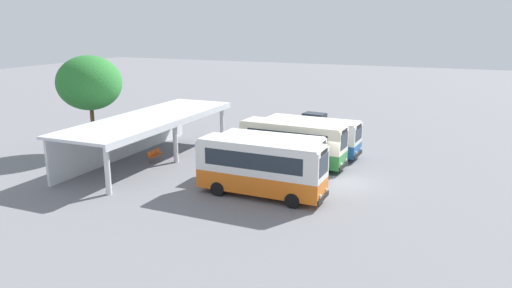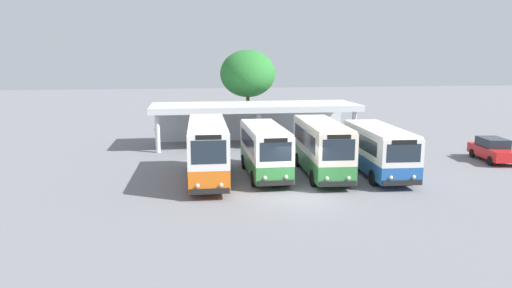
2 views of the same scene
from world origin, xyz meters
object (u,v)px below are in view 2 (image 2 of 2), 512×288
object	(u,v)px
city_bus_nearest_orange	(207,149)
city_bus_middle_cream	(321,146)
city_bus_fourth_amber	(378,149)
waiting_chair_second_from_end	(252,139)
waiting_chair_end_by_column	(245,140)
parked_car_flank	(493,150)
waiting_chair_middle_seat	(258,139)
city_bus_second_in_row	(265,149)

from	to	relation	value
city_bus_nearest_orange	city_bus_middle_cream	size ratio (longest dim) A/B	1.01
city_bus_fourth_amber	waiting_chair_second_from_end	size ratio (longest dim) A/B	9.00
waiting_chair_end_by_column	waiting_chair_second_from_end	bearing A→B (deg)	-0.66
city_bus_middle_cream	waiting_chair_second_from_end	distance (m)	10.71
waiting_chair_end_by_column	city_bus_nearest_orange	bearing A→B (deg)	-108.38
city_bus_fourth_amber	waiting_chair_end_by_column	size ratio (longest dim) A/B	9.00
city_bus_middle_cream	parked_car_flank	distance (m)	13.19
waiting_chair_end_by_column	waiting_chair_middle_seat	size ratio (longest dim) A/B	1.00
city_bus_second_in_row	waiting_chair_second_from_end	world-z (taller)	city_bus_second_in_row
city_bus_nearest_orange	waiting_chair_second_from_end	world-z (taller)	city_bus_nearest_orange
city_bus_fourth_amber	waiting_chair_middle_seat	distance (m)	12.23
city_bus_fourth_amber	waiting_chair_middle_seat	world-z (taller)	city_bus_fourth_amber
parked_car_flank	waiting_chair_middle_seat	bearing A→B (deg)	151.55
waiting_chair_end_by_column	waiting_chair_middle_seat	bearing A→B (deg)	1.90
city_bus_fourth_amber	waiting_chair_end_by_column	world-z (taller)	city_bus_fourth_amber
city_bus_second_in_row	waiting_chair_middle_seat	distance (m)	10.11
city_bus_nearest_orange	waiting_chair_second_from_end	bearing A→B (deg)	68.90
city_bus_middle_cream	city_bus_nearest_orange	bearing A→B (deg)	-177.40
city_bus_middle_cream	city_bus_fourth_amber	bearing A→B (deg)	-7.39
city_bus_nearest_orange	parked_car_flank	world-z (taller)	city_bus_nearest_orange
parked_car_flank	city_bus_middle_cream	bearing A→B (deg)	-171.24
city_bus_middle_cream	waiting_chair_second_from_end	bearing A→B (deg)	105.57
city_bus_second_in_row	city_bus_fourth_amber	xyz separation A→B (m)	(6.93, -0.77, -0.05)
city_bus_second_in_row	waiting_chair_end_by_column	distance (m)	10.00
city_bus_middle_cream	city_bus_second_in_row	bearing A→B (deg)	174.73
city_bus_second_in_row	waiting_chair_end_by_column	world-z (taller)	city_bus_second_in_row
waiting_chair_end_by_column	waiting_chair_middle_seat	world-z (taller)	same
parked_car_flank	city_bus_nearest_orange	bearing A→B (deg)	-173.37
parked_car_flank	city_bus_second_in_row	bearing A→B (deg)	-174.16
parked_car_flank	city_bus_fourth_amber	bearing A→B (deg)	-165.57
parked_car_flank	waiting_chair_middle_seat	world-z (taller)	parked_car_flank
city_bus_middle_cream	waiting_chair_second_from_end	world-z (taller)	city_bus_middle_cream
city_bus_second_in_row	parked_car_flank	distance (m)	16.57
city_bus_nearest_orange	waiting_chair_middle_seat	world-z (taller)	city_bus_nearest_orange
city_bus_nearest_orange	waiting_chair_end_by_column	distance (m)	11.22
city_bus_nearest_orange	waiting_chair_second_from_end	xyz separation A→B (m)	(4.07, 10.56, -1.40)
city_bus_middle_cream	waiting_chair_middle_seat	size ratio (longest dim) A/B	9.29
waiting_chair_middle_seat	city_bus_nearest_orange	bearing A→B (deg)	-113.63
city_bus_fourth_amber	waiting_chair_end_by_column	bearing A→B (deg)	122.76
city_bus_middle_cream	city_bus_fourth_amber	distance (m)	3.50
city_bus_nearest_orange	waiting_chair_middle_seat	size ratio (longest dim) A/B	9.39
city_bus_middle_cream	waiting_chair_second_from_end	size ratio (longest dim) A/B	9.29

